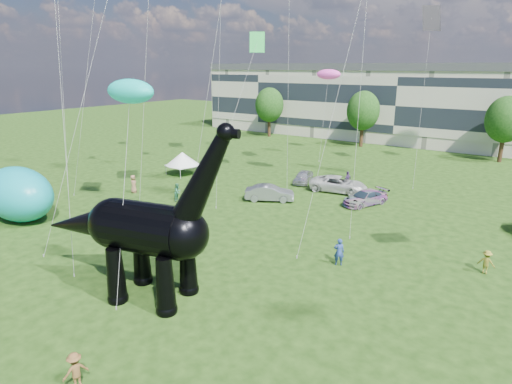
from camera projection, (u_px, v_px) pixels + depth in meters
The scene contains 13 objects.
ground at pixel (179, 326), 21.70m from camera, with size 220.00×220.00×0.00m, color #16330C.
terrace_row at pixel (406, 107), 72.86m from camera, with size 78.00×11.00×12.00m, color beige.
tree_far_left at pixel (269, 102), 77.99m from camera, with size 5.20×5.20×9.44m.
tree_mid_left at pixel (363, 108), 67.97m from camera, with size 5.20×5.20×9.44m.
tree_mid_right at pixel (507, 116), 56.84m from camera, with size 5.20×5.20×9.44m.
dinosaur_sculpture at pixel (141, 230), 23.54m from camera, with size 12.87×5.03×10.52m.
car_silver at pixel (303, 177), 47.95m from camera, with size 1.62×4.04×1.38m, color silver.
car_grey at pixel (270, 193), 41.59m from camera, with size 1.65×4.74×1.56m, color gray.
car_white at pixel (338, 184), 44.57m from camera, with size 2.71×5.88×1.63m, color silver.
car_dark at pixel (365, 198), 40.38m from camera, with size 1.94×4.77×1.38m, color #595960.
gazebo_left at pixel (182, 159), 51.30m from camera, with size 4.52×4.52×2.76m.
inflatable_teal at pixel (19, 194), 35.94m from camera, with size 7.39×4.62×4.62m, color #0E9EAB.
visitors at pixel (299, 225), 33.00m from camera, with size 41.51×38.93×1.88m.
Camera 1 is at (14.13, -13.11, 12.67)m, focal length 30.00 mm.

